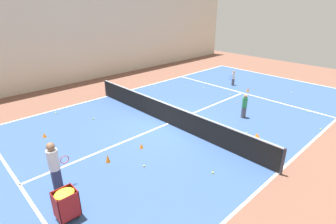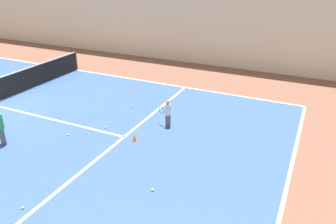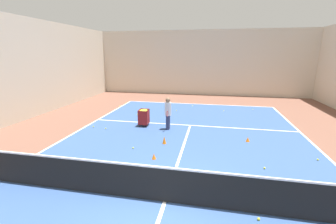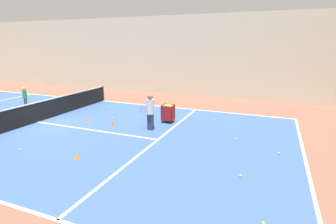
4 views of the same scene
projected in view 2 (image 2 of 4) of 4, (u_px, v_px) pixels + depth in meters
The scene contains 16 objects.
line_baseline_near at pixel (289, 177), 9.47m from camera, with size 11.29×0.10×0.00m, color white.
line_sideline_right at pixel (76, 70), 18.96m from camera, with size 0.10×24.91×0.00m, color white.
line_service_near at pixel (124, 137), 11.65m from camera, with size 11.29×0.10×0.00m, color white.
hall_enclosure_right at pixel (114, 7), 21.27m from camera, with size 0.15×33.72×6.04m.
player_near_baseline at pixel (168, 111), 12.19m from camera, with size 0.27×0.56×1.07m.
training_cone_4 at pixel (134, 138), 11.31m from camera, with size 0.17×0.17×0.29m, color orange.
tennis_ball_0 at pixel (9, 77), 17.75m from camera, with size 0.07×0.07×0.07m, color yellow.
tennis_ball_1 at pixel (133, 106), 14.07m from camera, with size 0.07×0.07×0.07m, color yellow.
tennis_ball_2 at pixel (25, 64), 19.91m from camera, with size 0.07×0.07×0.07m, color yellow.
tennis_ball_7 at pixel (23, 208), 8.23m from camera, with size 0.07×0.07×0.07m, color yellow.
tennis_ball_10 at pixel (36, 88), 16.16m from camera, with size 0.07×0.07×0.07m, color yellow.
tennis_ball_14 at pixel (153, 190), 8.87m from camera, with size 0.07×0.07×0.07m, color yellow.
tennis_ball_15 at pixel (119, 81), 17.04m from camera, with size 0.07×0.07×0.07m, color yellow.
tennis_ball_16 at pixel (106, 127), 12.26m from camera, with size 0.07×0.07×0.07m, color yellow.
tennis_ball_17 at pixel (133, 95), 15.26m from camera, with size 0.07×0.07×0.07m, color yellow.
tennis_ball_18 at pixel (68, 135), 11.72m from camera, with size 0.07×0.07×0.07m, color yellow.
Camera 2 is at (-8.58, -12.64, 5.64)m, focal length 35.00 mm.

